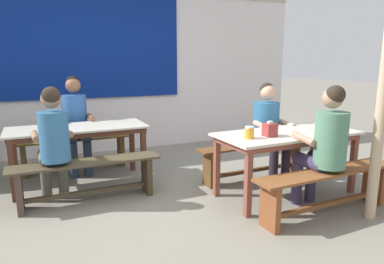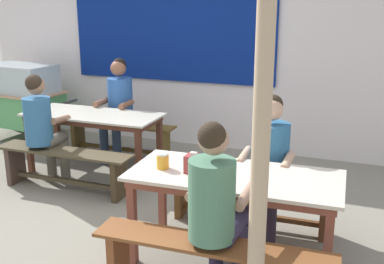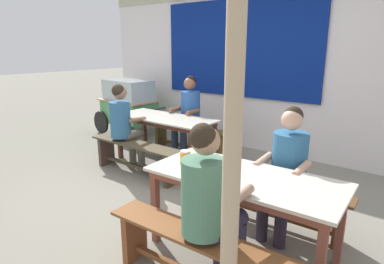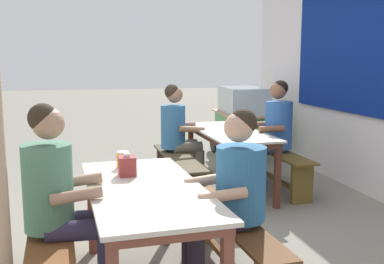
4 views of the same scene
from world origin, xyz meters
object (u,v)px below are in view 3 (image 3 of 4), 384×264
Objects in this scene: bench_near_back at (270,197)px; condiment_jar at (185,157)px; dining_table_near at (244,184)px; person_near_front at (210,199)px; person_right_near_table at (286,164)px; person_center_facing at (188,111)px; food_cart at (128,104)px; tissue_box at (209,162)px; dining_table_far at (164,122)px; bench_far_back at (189,136)px; bench_far_front at (136,153)px; wooden_support_post at (232,152)px; person_left_back_turned at (124,122)px; bench_near_front at (203,256)px.

condiment_jar is (-0.53, -0.69, 0.50)m from bench_near_back.
dining_table_near is 1.28× the size of person_near_front.
condiment_jar is (-0.70, -0.63, 0.08)m from person_right_near_table.
person_center_facing is at bearing 149.18° from bench_near_back.
food_cart is (-3.83, 1.48, 0.35)m from bench_near_back.
person_center_facing is (-2.22, 1.28, 0.04)m from person_right_near_table.
tissue_box is (3.56, -2.17, 0.16)m from food_cart.
bench_far_back is at bearing 91.04° from dining_table_far.
food_cart is 4.68m from person_near_front.
dining_table_near is (2.10, -1.28, 0.00)m from dining_table_far.
wooden_support_post reaches higher than bench_far_front.
bench_far_front is 2.28m from food_cart.
bench_far_back is 3.80m from wooden_support_post.
food_cart is at bearing 158.90° from person_right_near_table.
wooden_support_post is (0.40, -1.43, 0.93)m from bench_near_back.
person_left_back_turned is (-2.39, 0.74, 0.06)m from dining_table_near.
tissue_box reaches higher than dining_table_far.
wooden_support_post reaches higher than person_center_facing.
person_center_facing reaches higher than bench_near_front.
condiment_jar is (1.53, -0.77, 0.48)m from bench_far_front.
dining_table_near is 1.26× the size of person_center_facing.
bench_near_back is at bearing 92.80° from person_near_front.
person_near_front is (2.14, -2.41, 0.43)m from bench_far_back.
tissue_box is (1.80, -1.36, 0.15)m from dining_table_far.
condiment_jar is (1.83, -0.83, 0.08)m from person_left_back_turned.
dining_table_far is 1.29× the size of person_left_back_turned.
person_left_back_turned is at bearing 155.59° from condiment_jar.
person_left_back_turned reaches higher than condiment_jar.
dining_table_far and dining_table_near have the same top height.
bench_far_front is at bearing 153.39° from condiment_jar.
bench_near_back is 1.27× the size of person_right_near_table.
dining_table_far is 1.06× the size of food_cart.
bench_near_front is 1.30× the size of person_left_back_turned.
food_cart reaches higher than bench_far_back.
person_near_front is 1.04× the size of person_right_near_table.
bench_near_back is 0.64× the size of wooden_support_post.
bench_far_front is 1.27× the size of person_right_near_table.
bench_far_back is 1.79m from food_cart.
condiment_jar is at bearing 143.07° from person_near_front.
bench_far_back is (-0.01, 0.60, -0.36)m from dining_table_far.
person_right_near_table is at bearing -4.52° from person_left_back_turned.
tissue_box is 1.09m from wooden_support_post.
dining_table_near reaches higher than bench_near_front.
person_center_facing reaches higher than person_near_front.
dining_table_near is 0.56m from person_right_near_table.
bench_near_front is at bearing -87.42° from bench_near_back.
person_left_back_turned is 2.02m from condiment_jar.
bench_far_front is (-2.09, 0.68, -0.35)m from dining_table_near.
person_left_back_turned is (-0.30, 0.07, 0.40)m from bench_far_front.
person_left_back_turned reaches higher than dining_table_far.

